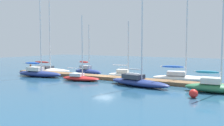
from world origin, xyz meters
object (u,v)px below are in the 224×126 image
object	(u,v)px
sailboat_4	(126,74)
mooring_buoy_red	(193,94)
sailboat_7	(216,86)
sailboat_1	(39,72)
sailboat_2	(88,71)
sailboat_5	(138,81)
sailboat_6	(182,77)
sailboat_3	(80,77)
sailboat_0	(48,69)

from	to	relation	value
sailboat_4	mooring_buoy_red	size ratio (longest dim) A/B	10.28
sailboat_7	sailboat_1	bearing A→B (deg)	175.33
sailboat_2	mooring_buoy_red	xyz separation A→B (m)	(17.90, -9.31, -0.19)
sailboat_5	mooring_buoy_red	world-z (taller)	sailboat_5
sailboat_5	sailboat_6	world-z (taller)	sailboat_6
sailboat_1	sailboat_7	xyz separation A→B (m)	(23.50, 0.13, -0.02)
sailboat_1	sailboat_3	xyz separation A→B (m)	(7.55, -0.19, -0.19)
sailboat_4	sailboat_5	distance (m)	7.45
sailboat_2	sailboat_7	xyz separation A→B (m)	(19.24, -5.77, 0.04)
sailboat_2	sailboat_6	distance (m)	14.46
sailboat_7	sailboat_3	bearing A→B (deg)	176.18
sailboat_5	sailboat_6	bearing A→B (deg)	74.45
sailboat_0	sailboat_7	size ratio (longest dim) A/B	1.55
mooring_buoy_red	sailboat_3	bearing A→B (deg)	167.60
sailboat_0	sailboat_6	size ratio (longest dim) A/B	1.20
sailboat_3	sailboat_6	bearing A→B (deg)	19.96
sailboat_7	mooring_buoy_red	xyz separation A→B (m)	(-1.34, -3.54, -0.22)
sailboat_2	mooring_buoy_red	bearing A→B (deg)	-19.80
sailboat_2	sailboat_6	bearing A→B (deg)	7.45
sailboat_1	sailboat_4	bearing A→B (deg)	20.73
sailboat_1	sailboat_3	size ratio (longest dim) A/B	1.49
sailboat_1	sailboat_2	size ratio (longest dim) A/B	1.61
sailboat_0	mooring_buoy_red	distance (m)	27.43
sailboat_0	sailboat_2	world-z (taller)	sailboat_0
sailboat_5	mooring_buoy_red	xyz separation A→B (m)	(6.59, -3.15, -0.18)
sailboat_0	sailboat_7	xyz separation A→B (m)	(27.27, -5.42, 0.09)
sailboat_2	sailboat_7	bearing A→B (deg)	-9.02
sailboat_4	sailboat_6	distance (m)	7.70
sailboat_3	mooring_buoy_red	size ratio (longest dim) A/B	10.79
sailboat_4	sailboat_5	size ratio (longest dim) A/B	0.69
sailboat_5	sailboat_7	world-z (taller)	sailboat_5
sailboat_3	sailboat_4	size ratio (longest dim) A/B	1.05
sailboat_5	sailboat_2	bearing A→B (deg)	163.16
sailboat_6	sailboat_5	bearing A→B (deg)	-128.54
sailboat_2	sailboat_5	xyz separation A→B (m)	(11.31, -6.16, -0.01)
sailboat_6	sailboat_3	bearing A→B (deg)	-162.81
sailboat_0	sailboat_1	xyz separation A→B (m)	(3.77, -5.55, 0.11)
sailboat_0	sailboat_1	world-z (taller)	sailboat_0
sailboat_4	sailboat_5	xyz separation A→B (m)	(4.54, -5.91, 0.08)
sailboat_5	sailboat_7	xyz separation A→B (m)	(7.94, 0.39, 0.05)
sailboat_3	sailboat_6	distance (m)	12.69
sailboat_5	mooring_buoy_red	bearing A→B (deg)	-13.80
mooring_buoy_red	sailboat_0	bearing A→B (deg)	160.93
sailboat_0	sailboat_4	xyz separation A→B (m)	(14.79, 0.10, -0.03)
sailboat_5	sailboat_7	distance (m)	7.95
sailboat_5	sailboat_1	bearing A→B (deg)	-169.19
sailboat_0	sailboat_2	size ratio (longest dim) A/B	1.91
sailboat_5	sailboat_3	bearing A→B (deg)	-168.69
sailboat_0	sailboat_7	world-z (taller)	sailboat_0
sailboat_3	sailboat_4	bearing A→B (deg)	50.86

